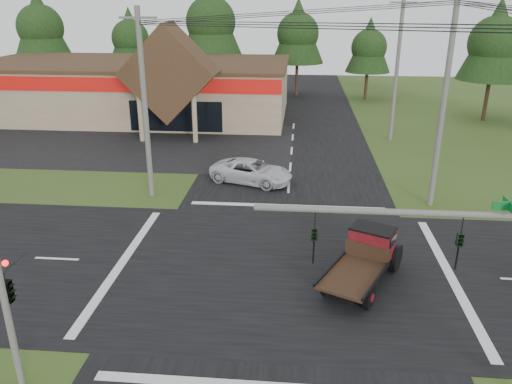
# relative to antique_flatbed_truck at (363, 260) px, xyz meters

# --- Properties ---
(ground) EXTENTS (120.00, 120.00, 0.00)m
(ground) POSITION_rel_antique_flatbed_truck_xyz_m (-3.22, 0.86, -1.06)
(ground) COLOR #354819
(ground) RESTS_ON ground
(road_ns) EXTENTS (12.00, 120.00, 0.02)m
(road_ns) POSITION_rel_antique_flatbed_truck_xyz_m (-3.22, 0.86, -1.05)
(road_ns) COLOR black
(road_ns) RESTS_ON ground
(road_ew) EXTENTS (120.00, 12.00, 0.02)m
(road_ew) POSITION_rel_antique_flatbed_truck_xyz_m (-3.22, 0.86, -1.05)
(road_ew) COLOR black
(road_ew) RESTS_ON ground
(parking_apron) EXTENTS (28.00, 14.00, 0.02)m
(parking_apron) POSITION_rel_antique_flatbed_truck_xyz_m (-17.22, 19.86, -1.05)
(parking_apron) COLOR black
(parking_apron) RESTS_ON ground
(cvs_building) EXTENTS (30.40, 18.20, 9.19)m
(cvs_building) POSITION_rel_antique_flatbed_truck_xyz_m (-18.93, 30.43, 1.71)
(cvs_building) COLOR gray
(cvs_building) RESTS_ON ground
(traffic_signal_mast) EXTENTS (8.12, 0.24, 7.00)m
(traffic_signal_mast) POSITION_rel_antique_flatbed_truck_xyz_m (2.59, -6.64, 3.36)
(traffic_signal_mast) COLOR #595651
(traffic_signal_mast) RESTS_ON ground
(traffic_signal_corner) EXTENTS (0.53, 2.48, 4.40)m
(traffic_signal_corner) POSITION_rel_antique_flatbed_truck_xyz_m (-10.72, -6.46, 2.46)
(traffic_signal_corner) COLOR #595651
(traffic_signal_corner) RESTS_ON ground
(utility_pole_nw) EXTENTS (2.00, 0.30, 10.50)m
(utility_pole_nw) POSITION_rel_antique_flatbed_truck_xyz_m (-11.22, 8.86, 4.32)
(utility_pole_nw) COLOR #595651
(utility_pole_nw) RESTS_ON ground
(utility_pole_ne) EXTENTS (2.00, 0.30, 11.50)m
(utility_pole_ne) POSITION_rel_antique_flatbed_truck_xyz_m (4.78, 8.86, 4.82)
(utility_pole_ne) COLOR #595651
(utility_pole_ne) RESTS_ON ground
(utility_pole_n) EXTENTS (2.00, 0.30, 11.20)m
(utility_pole_n) POSITION_rel_antique_flatbed_truck_xyz_m (4.78, 22.86, 4.67)
(utility_pole_n) COLOR #595651
(utility_pole_n) RESTS_ON ground
(tree_row_a) EXTENTS (6.72, 6.72, 12.12)m
(tree_row_a) POSITION_rel_antique_flatbed_truck_xyz_m (-33.22, 40.86, 6.98)
(tree_row_a) COLOR #332316
(tree_row_a) RESTS_ON ground
(tree_row_b) EXTENTS (5.60, 5.60, 10.10)m
(tree_row_b) POSITION_rel_antique_flatbed_truck_xyz_m (-23.22, 42.86, 5.64)
(tree_row_b) COLOR #332316
(tree_row_b) RESTS_ON ground
(tree_row_c) EXTENTS (7.28, 7.28, 13.13)m
(tree_row_c) POSITION_rel_antique_flatbed_truck_xyz_m (-13.22, 41.86, 7.66)
(tree_row_c) COLOR #332316
(tree_row_c) RESTS_ON ground
(tree_row_d) EXTENTS (6.16, 6.16, 11.11)m
(tree_row_d) POSITION_rel_antique_flatbed_truck_xyz_m (-3.22, 42.86, 6.31)
(tree_row_d) COLOR #332316
(tree_row_d) RESTS_ON ground
(tree_row_e) EXTENTS (5.04, 5.04, 9.09)m
(tree_row_e) POSITION_rel_antique_flatbed_truck_xyz_m (4.78, 40.86, 4.97)
(tree_row_e) COLOR #332316
(tree_row_e) RESTS_ON ground
(tree_side_ne) EXTENTS (6.16, 6.16, 11.11)m
(tree_side_ne) POSITION_rel_antique_flatbed_truck_xyz_m (14.78, 30.86, 6.31)
(tree_side_ne) COLOR #332316
(tree_side_ne) RESTS_ON ground
(antique_flatbed_truck) EXTENTS (3.98, 5.43, 2.13)m
(antique_flatbed_truck) POSITION_rel_antique_flatbed_truck_xyz_m (0.00, 0.00, 0.00)
(antique_flatbed_truck) COLOR #520B0D
(antique_flatbed_truck) RESTS_ON ground
(white_pickup) EXTENTS (5.65, 3.92, 1.43)m
(white_pickup) POSITION_rel_antique_flatbed_truck_xyz_m (-5.59, 11.65, -0.35)
(white_pickup) COLOR silver
(white_pickup) RESTS_ON ground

